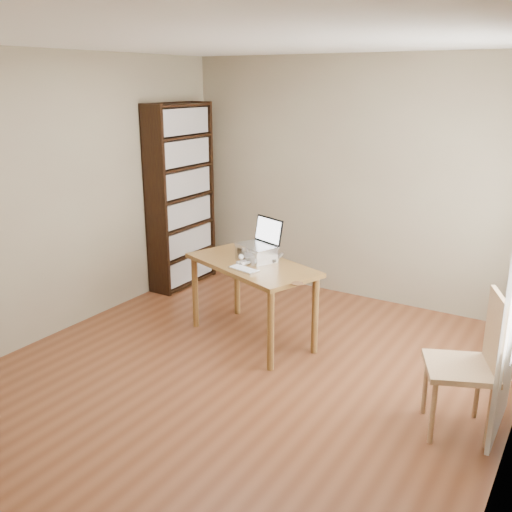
{
  "coord_description": "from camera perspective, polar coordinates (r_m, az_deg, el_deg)",
  "views": [
    {
      "loc": [
        2.29,
        -3.5,
        2.34
      ],
      "look_at": [
        -0.26,
        0.65,
        0.83
      ],
      "focal_mm": 40.0,
      "sensor_mm": 36.0,
      "label": 1
    }
  ],
  "objects": [
    {
      "name": "coaster",
      "position": [
        4.65,
        4.15,
        -2.76
      ],
      "size": [
        0.1,
        0.1,
        0.01
      ],
      "primitive_type": "cylinder",
      "color": "brown",
      "rests_on": "desk"
    },
    {
      "name": "laptop",
      "position": [
        5.22,
        0.41,
        1.76
      ],
      "size": [
        0.42,
        0.4,
        0.25
      ],
      "rotation": [
        0.0,
        0.0,
        -0.34
      ],
      "color": "silver",
      "rests_on": "laptop_stand"
    },
    {
      "name": "room",
      "position": [
        4.3,
        -1.12,
        3.28
      ],
      "size": [
        4.04,
        4.54,
        2.64
      ],
      "color": "#5C2E18",
      "rests_on": "ground"
    },
    {
      "name": "laptop_stand",
      "position": [
        5.2,
        0.05,
        0.42
      ],
      "size": [
        0.32,
        0.25,
        0.13
      ],
      "rotation": [
        0.0,
        0.0,
        -0.34
      ],
      "color": "silver",
      "rests_on": "desk"
    },
    {
      "name": "keyboard",
      "position": [
        4.96,
        -1.25,
        -1.34
      ],
      "size": [
        0.3,
        0.18,
        0.02
      ],
      "rotation": [
        0.0,
        0.0,
        -0.21
      ],
      "color": "silver",
      "rests_on": "desk"
    },
    {
      "name": "chair",
      "position": [
        4.11,
        20.9,
        -9.83
      ],
      "size": [
        0.59,
        0.59,
        1.01
      ],
      "rotation": [
        0.0,
        0.0,
        0.4
      ],
      "color": "tan",
      "rests_on": "ground"
    },
    {
      "name": "desk",
      "position": [
        5.2,
        -0.41,
        -1.85
      ],
      "size": [
        1.4,
        1.02,
        0.75
      ],
      "rotation": [
        0.0,
        0.0,
        -0.34
      ],
      "color": "brown",
      "rests_on": "ground"
    },
    {
      "name": "cat",
      "position": [
        5.22,
        0.35,
        0.34
      ],
      "size": [
        0.26,
        0.49,
        0.16
      ],
      "rotation": [
        0.0,
        0.0,
        -0.34
      ],
      "color": "#4F473E",
      "rests_on": "desk"
    },
    {
      "name": "bookshelf",
      "position": [
        6.64,
        -7.52,
        5.9
      ],
      "size": [
        0.3,
        0.9,
        2.1
      ],
      "color": "black",
      "rests_on": "ground"
    }
  ]
}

